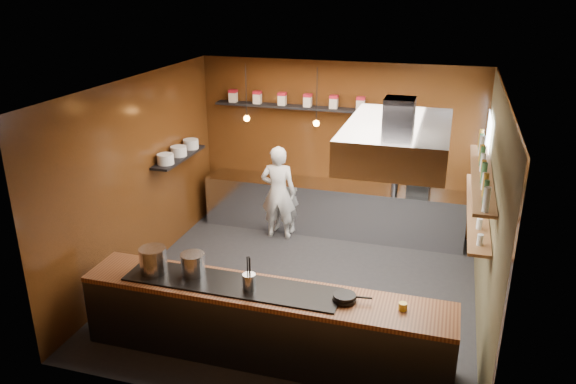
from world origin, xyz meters
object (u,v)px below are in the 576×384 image
at_px(espresso_machine, 419,183).
at_px(stockpot_large, 153,260).
at_px(extractor_hood, 397,139).
at_px(chef, 278,192).
at_px(stockpot_small, 193,264).

bearing_deg(espresso_machine, stockpot_large, -125.26).
distance_m(extractor_hood, chef, 3.45).
relative_size(stockpot_large, espresso_machine, 0.90).
xyz_separation_m(stockpot_small, chef, (0.06, 3.23, -0.25)).
distance_m(extractor_hood, espresso_machine, 2.94).
distance_m(stockpot_large, chef, 3.37).
distance_m(extractor_hood, stockpot_large, 3.27).
relative_size(stockpot_large, chef, 0.20).
bearing_deg(stockpot_large, chef, 80.70).
bearing_deg(extractor_hood, espresso_machine, 86.10).
bearing_deg(stockpot_large, stockpot_small, 9.58).
xyz_separation_m(stockpot_large, espresso_machine, (2.87, 3.78, -0.02)).
height_order(extractor_hood, chef, extractor_hood).
xyz_separation_m(stockpot_large, chef, (0.54, 3.31, -0.27)).
relative_size(extractor_hood, chef, 1.20).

